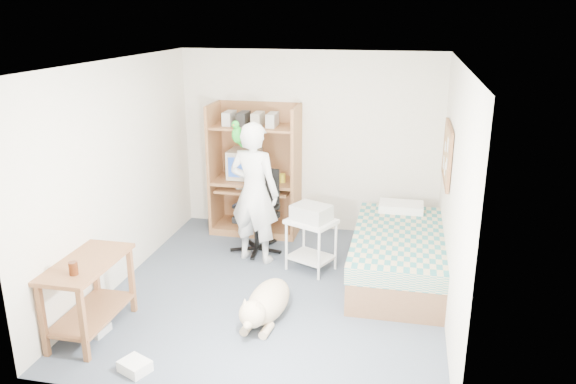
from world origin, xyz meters
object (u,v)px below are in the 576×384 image
object	(u,v)px
side_desk	(89,286)
office_chair	(258,222)
dog	(266,303)
printer_cart	(311,237)
computer_hutch	(256,175)
bed	(398,255)
person	(254,193)

from	to	relation	value
side_desk	office_chair	bearing A→B (deg)	65.09
dog	printer_cart	distance (m)	1.29
computer_hutch	side_desk	world-z (taller)	computer_hutch
bed	dog	world-z (taller)	bed
side_desk	person	distance (m)	2.28
side_desk	person	world-z (taller)	person
office_chair	printer_cart	world-z (taller)	office_chair
office_chair	printer_cart	size ratio (longest dim) A/B	1.60
office_chair	dog	bearing A→B (deg)	-59.96
computer_hutch	dog	distance (m)	2.55
office_chair	printer_cart	bearing A→B (deg)	-17.67
office_chair	dog	xyz separation A→B (m)	(0.53, -1.70, -0.19)
person	printer_cart	size ratio (longest dim) A/B	2.65
person	printer_cart	world-z (taller)	person
computer_hutch	office_chair	distance (m)	0.82
side_desk	office_chair	xyz separation A→B (m)	(1.06, 2.27, -0.12)
computer_hutch	person	bearing A→B (deg)	-75.91
side_desk	printer_cart	xyz separation A→B (m)	(1.83, 1.82, -0.07)
office_chair	printer_cart	distance (m)	0.89
bed	office_chair	xyz separation A→B (m)	(-1.79, 0.46, 0.09)
office_chair	dog	world-z (taller)	office_chair
bed	printer_cart	size ratio (longest dim) A/B	3.06
side_desk	person	xyz separation A→B (m)	(1.09, 1.97, 0.38)
computer_hutch	bed	world-z (taller)	computer_hutch
person	dog	distance (m)	1.63
computer_hutch	office_chair	world-z (taller)	computer_hutch
bed	side_desk	size ratio (longest dim) A/B	2.02
printer_cart	office_chair	bearing A→B (deg)	174.33
office_chair	computer_hutch	bearing A→B (deg)	119.91
side_desk	printer_cart	size ratio (longest dim) A/B	1.51
side_desk	office_chair	distance (m)	2.51
dog	computer_hutch	bearing A→B (deg)	113.57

